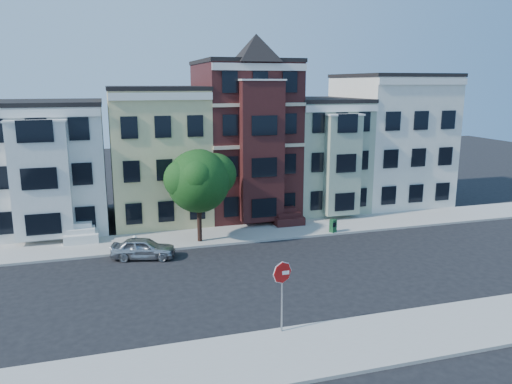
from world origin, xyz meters
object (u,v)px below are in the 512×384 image
object	(u,v)px
stop_sign	(282,292)
fire_hydrant	(135,244)
parked_car	(143,248)
street_tree	(199,185)
newspaper_box	(333,226)

from	to	relation	value
stop_sign	fire_hydrant	bearing A→B (deg)	116.41
parked_car	stop_sign	size ratio (longest dim) A/B	1.09
fire_hydrant	stop_sign	world-z (taller)	stop_sign
street_tree	parked_car	world-z (taller)	street_tree
fire_hydrant	street_tree	bearing A→B (deg)	9.58
street_tree	stop_sign	size ratio (longest dim) A/B	2.15
street_tree	newspaper_box	distance (m)	10.05
street_tree	stop_sign	world-z (taller)	street_tree
newspaper_box	fire_hydrant	bearing A→B (deg)	155.16
stop_sign	parked_car	bearing A→B (deg)	116.88
street_tree	fire_hydrant	xyz separation A→B (m)	(-4.28, -0.72, -3.43)
fire_hydrant	stop_sign	distance (m)	13.77
newspaper_box	street_tree	bearing A→B (deg)	150.78
street_tree	fire_hydrant	world-z (taller)	street_tree
newspaper_box	stop_sign	xyz separation A→B (m)	(-8.36, -12.60, 1.32)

